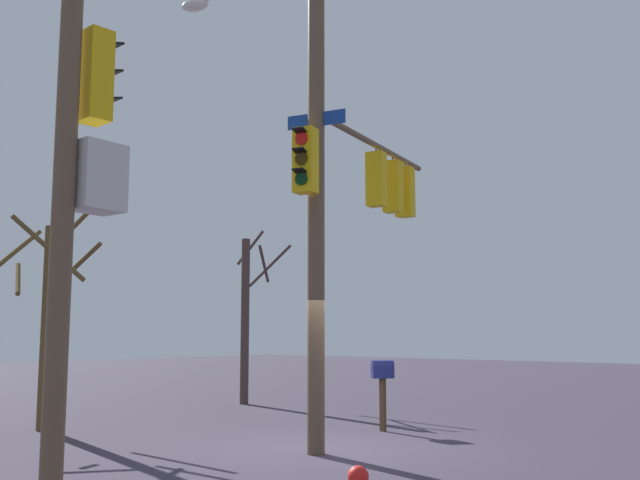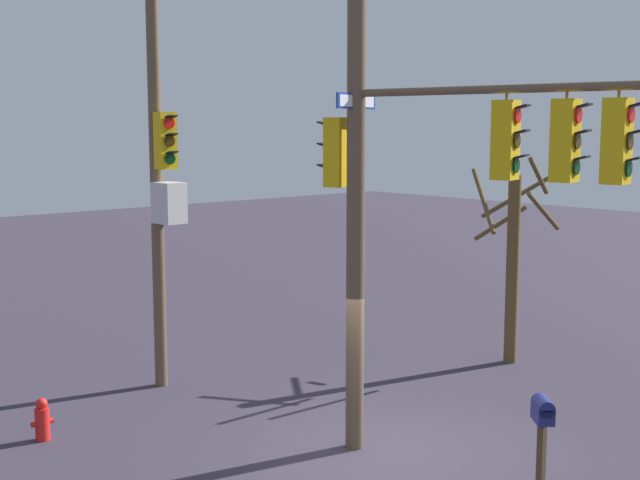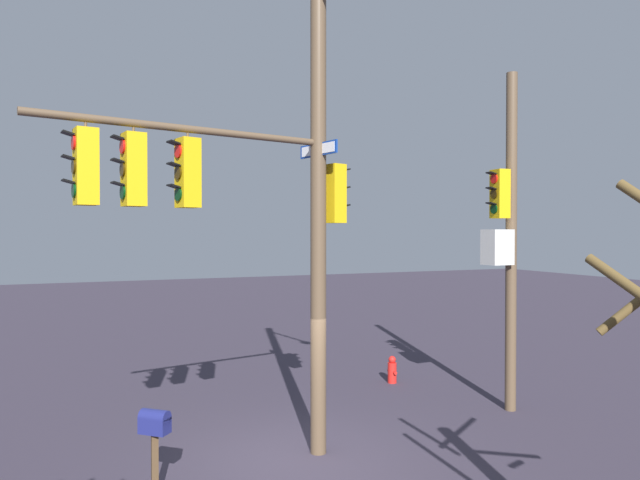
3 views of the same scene
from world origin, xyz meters
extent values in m
plane|color=#362F3D|center=(0.00, 0.00, 0.00)|extent=(80.00, 80.00, 0.00)
cylinder|color=brown|center=(-0.17, 0.46, 4.42)|extent=(0.29, 0.29, 8.84)
cylinder|color=brown|center=(0.32, -1.94, 5.73)|extent=(1.10, 4.83, 0.12)
cube|color=gold|center=(0.33, -2.00, 5.03)|extent=(0.43, 0.38, 1.10)
cylinder|color=red|center=(0.38, -2.16, 5.37)|extent=(0.22, 0.09, 0.22)
cube|color=black|center=(0.39, -2.23, 5.49)|extent=(0.24, 0.21, 0.06)
cylinder|color=#352504|center=(0.38, -2.16, 5.03)|extent=(0.22, 0.09, 0.22)
cube|color=black|center=(0.39, -2.23, 5.15)|extent=(0.24, 0.21, 0.06)
cylinder|color=black|center=(0.38, -2.16, 4.69)|extent=(0.22, 0.09, 0.22)
cube|color=black|center=(0.39, -2.23, 4.81)|extent=(0.24, 0.21, 0.06)
cylinder|color=brown|center=(0.33, -2.00, 5.66)|extent=(0.04, 0.04, 0.15)
cube|color=gold|center=(0.50, -2.83, 5.03)|extent=(0.41, 0.37, 1.10)
cylinder|color=red|center=(0.54, -2.99, 5.37)|extent=(0.22, 0.07, 0.22)
cube|color=black|center=(0.55, -3.07, 5.49)|extent=(0.24, 0.20, 0.06)
cylinder|color=#352504|center=(0.54, -2.99, 5.03)|extent=(0.22, 0.07, 0.22)
cube|color=black|center=(0.55, -3.07, 5.15)|extent=(0.24, 0.20, 0.06)
cylinder|color=black|center=(0.54, -2.99, 4.69)|extent=(0.22, 0.07, 0.22)
cube|color=black|center=(0.55, -3.07, 4.81)|extent=(0.24, 0.20, 0.06)
cylinder|color=brown|center=(0.50, -2.83, 5.66)|extent=(0.04, 0.04, 0.15)
cube|color=gold|center=(0.64, -3.50, 5.03)|extent=(0.41, 0.36, 1.10)
cylinder|color=red|center=(0.67, -3.66, 5.37)|extent=(0.22, 0.07, 0.22)
cube|color=black|center=(0.68, -3.73, 5.49)|extent=(0.23, 0.20, 0.06)
cylinder|color=#352504|center=(0.67, -3.66, 5.03)|extent=(0.22, 0.07, 0.22)
cube|color=black|center=(0.68, -3.73, 5.15)|extent=(0.23, 0.20, 0.06)
cylinder|color=black|center=(0.67, -3.66, 4.69)|extent=(0.22, 0.07, 0.22)
cube|color=black|center=(0.68, -3.73, 4.81)|extent=(0.23, 0.20, 0.06)
cylinder|color=brown|center=(0.64, -3.50, 5.66)|extent=(0.04, 0.04, 0.15)
cube|color=gold|center=(-0.24, 0.82, 4.81)|extent=(0.43, 0.39, 1.10)
cylinder|color=red|center=(-0.29, 0.98, 5.15)|extent=(0.22, 0.09, 0.22)
cube|color=black|center=(-0.31, 1.05, 5.27)|extent=(0.25, 0.21, 0.06)
cylinder|color=#352504|center=(-0.29, 0.98, 4.81)|extent=(0.22, 0.09, 0.22)
cube|color=black|center=(-0.31, 1.05, 4.93)|extent=(0.25, 0.21, 0.06)
cylinder|color=black|center=(-0.29, 0.98, 4.47)|extent=(0.22, 0.09, 0.22)
cube|color=black|center=(-0.31, 1.05, 4.59)|extent=(0.25, 0.21, 0.06)
cube|color=navy|center=(-0.17, 0.46, 5.61)|extent=(1.07, 0.30, 0.24)
cube|color=white|center=(-0.16, 0.45, 5.61)|extent=(0.97, 0.25, 0.18)
cylinder|color=brown|center=(-0.76, 5.50, 3.86)|extent=(0.25, 0.25, 7.72)
cube|color=silver|center=(-0.74, 5.08, 3.75)|extent=(0.49, 0.60, 0.80)
cube|color=gold|center=(-0.74, 5.15, 4.95)|extent=(0.37, 0.32, 1.10)
cylinder|color=red|center=(-0.75, 4.99, 5.29)|extent=(0.22, 0.04, 0.22)
cube|color=black|center=(-0.75, 4.91, 5.41)|extent=(0.22, 0.17, 0.06)
cylinder|color=#352504|center=(-0.75, 4.99, 4.95)|extent=(0.22, 0.04, 0.22)
cube|color=black|center=(-0.75, 4.91, 5.07)|extent=(0.22, 0.17, 0.06)
cylinder|color=black|center=(-0.75, 4.99, 4.61)|extent=(0.22, 0.04, 0.22)
cube|color=black|center=(-0.75, 4.91, 4.73)|extent=(0.22, 0.17, 0.06)
cylinder|color=red|center=(-3.85, 4.18, 0.28)|extent=(0.24, 0.24, 0.55)
sphere|color=red|center=(-3.85, 4.18, 0.63)|extent=(0.20, 0.20, 0.20)
cylinder|color=red|center=(-3.99, 4.18, 0.30)|extent=(0.10, 0.09, 0.09)
cylinder|color=red|center=(-3.71, 4.18, 0.30)|extent=(0.10, 0.09, 0.09)
cube|color=#4C3823|center=(0.63, -2.56, 0.53)|extent=(0.10, 0.10, 1.05)
cube|color=navy|center=(0.63, -2.56, 1.17)|extent=(0.47, 0.49, 0.24)
cylinder|color=navy|center=(0.63, -2.56, 1.29)|extent=(0.47, 0.49, 0.24)
camera|label=1|loc=(-8.11, 9.79, 1.95)|focal=41.09mm
camera|label=2|loc=(-9.45, -9.09, 5.21)|focal=47.50mm
camera|label=3|loc=(9.43, -3.55, 4.10)|focal=31.71mm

